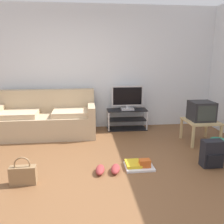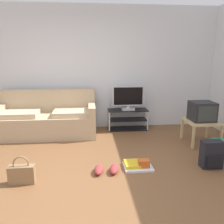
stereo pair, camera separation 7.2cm
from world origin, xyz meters
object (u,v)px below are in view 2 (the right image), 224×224
(flat_tv, at_px, (128,98))
(side_table, at_px, (201,124))
(crt_tv, at_px, (202,111))
(couch, at_px, (48,119))
(backpack, at_px, (212,154))
(sneakers_pair, at_px, (106,169))
(floor_tray, at_px, (138,165))
(tv_stand, at_px, (128,119))
(handbag, at_px, (22,174))
(cleaning_bucket, at_px, (218,147))

(flat_tv, height_order, side_table, flat_tv)
(flat_tv, height_order, crt_tv, flat_tv)
(couch, bearing_deg, backpack, -33.70)
(flat_tv, relative_size, sneakers_pair, 1.76)
(side_table, xyz_separation_m, floor_tray, (-1.40, -0.90, -0.34))
(couch, bearing_deg, floor_tray, -47.12)
(tv_stand, relative_size, flat_tv, 1.27)
(crt_tv, bearing_deg, couch, 165.36)
(tv_stand, xyz_separation_m, flat_tv, (0.00, -0.02, 0.49))
(tv_stand, bearing_deg, side_table, -38.93)
(handbag, xyz_separation_m, cleaning_bucket, (3.01, 0.61, 0.01))
(couch, distance_m, cleaning_bucket, 3.30)
(backpack, height_order, cleaning_bucket, backpack)
(couch, distance_m, floor_tray, 2.33)
(couch, xyz_separation_m, sneakers_pair, (1.10, -1.79, -0.30))
(cleaning_bucket, relative_size, sneakers_pair, 0.69)
(flat_tv, height_order, floor_tray, flat_tv)
(flat_tv, bearing_deg, crt_tv, -37.84)
(couch, relative_size, handbag, 5.28)
(backpack, bearing_deg, tv_stand, 138.65)
(tv_stand, bearing_deg, backpack, -64.79)
(tv_stand, bearing_deg, floor_tray, -94.67)
(cleaning_bucket, bearing_deg, floor_tray, -167.15)
(couch, height_order, sneakers_pair, couch)
(crt_tv, bearing_deg, handbag, -158.05)
(couch, relative_size, sneakers_pair, 5.05)
(cleaning_bucket, bearing_deg, crt_tv, 92.20)
(side_table, height_order, cleaning_bucket, side_table)
(tv_stand, distance_m, sneakers_pair, 2.10)
(handbag, relative_size, floor_tray, 0.90)
(tv_stand, height_order, floor_tray, tv_stand)
(crt_tv, xyz_separation_m, handbag, (-2.99, -1.20, -0.48))
(couch, xyz_separation_m, side_table, (2.97, -0.79, 0.04))
(couch, bearing_deg, crt_tv, -14.64)
(flat_tv, bearing_deg, couch, -173.80)
(tv_stand, bearing_deg, crt_tv, -38.48)
(side_table, height_order, handbag, side_table)
(tv_stand, height_order, side_table, tv_stand)
(tv_stand, relative_size, handbag, 2.33)
(crt_tv, height_order, backpack, crt_tv)
(couch, xyz_separation_m, crt_tv, (2.97, -0.78, 0.28))
(couch, height_order, tv_stand, couch)
(couch, bearing_deg, sneakers_pair, -58.37)
(side_table, xyz_separation_m, cleaning_bucket, (0.02, -0.58, -0.23))
(flat_tv, xyz_separation_m, handbag, (-1.74, -2.17, -0.58))
(tv_stand, xyz_separation_m, crt_tv, (1.24, -0.99, 0.39))
(backpack, height_order, handbag, backpack)
(flat_tv, bearing_deg, handbag, -128.85)
(side_table, bearing_deg, floor_tray, -147.10)
(couch, height_order, backpack, couch)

